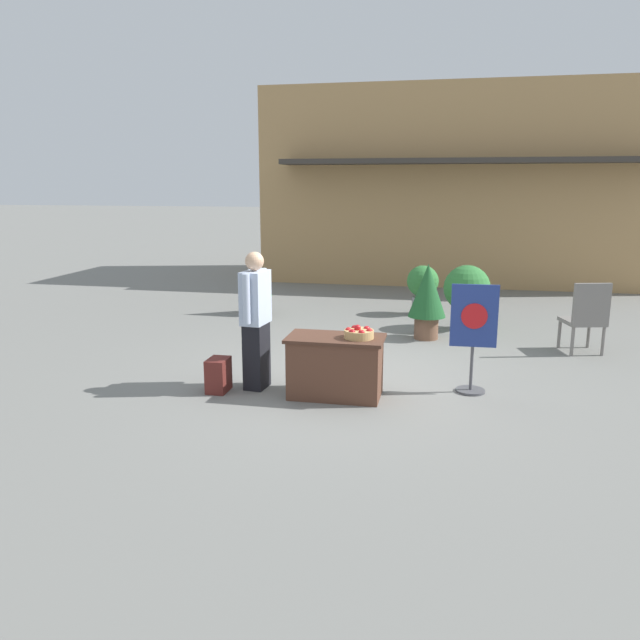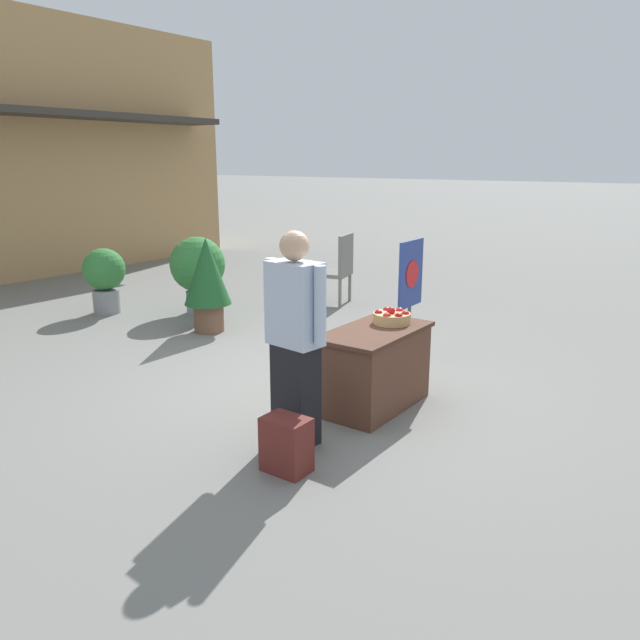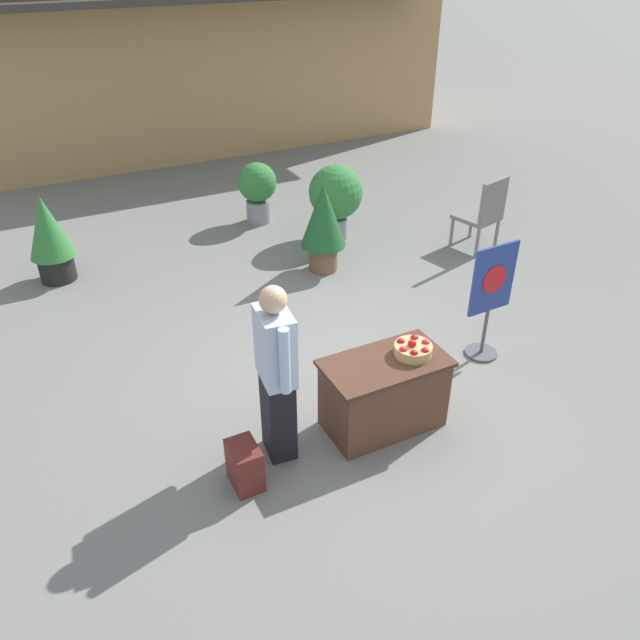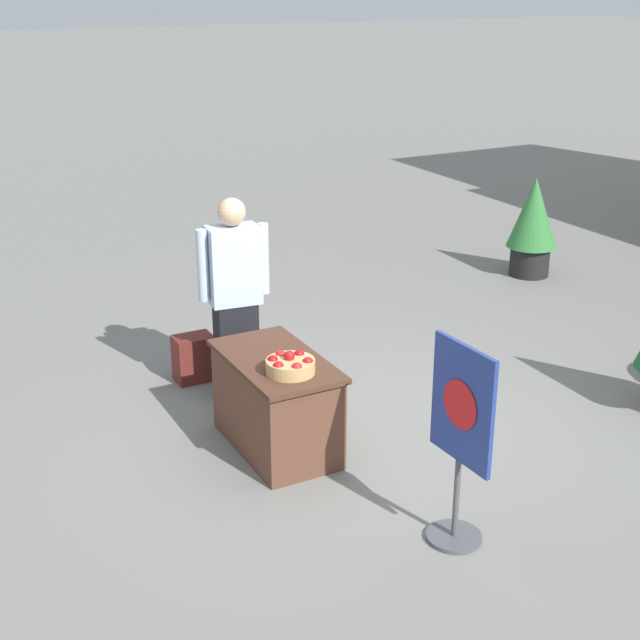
{
  "view_description": "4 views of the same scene",
  "coord_description": "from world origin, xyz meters",
  "views": [
    {
      "loc": [
        1.2,
        -7.81,
        2.53
      ],
      "look_at": [
        -0.43,
        0.01,
        0.78
      ],
      "focal_mm": 35.0,
      "sensor_mm": 36.0,
      "label": 1
    },
    {
      "loc": [
        -4.81,
        -3.48,
        2.25
      ],
      "look_at": [
        -0.34,
        -0.27,
        0.82
      ],
      "focal_mm": 35.0,
      "sensor_mm": 36.0,
      "label": 2
    },
    {
      "loc": [
        -2.69,
        -4.53,
        4.09
      ],
      "look_at": [
        -0.31,
        0.19,
        0.75
      ],
      "focal_mm": 35.0,
      "sensor_mm": 36.0,
      "label": 3
    },
    {
      "loc": [
        5.4,
        -3.24,
        3.38
      ],
      "look_at": [
        -0.5,
        -0.11,
        0.8
      ],
      "focal_mm": 50.0,
      "sensor_mm": 36.0,
      "label": 4
    }
  ],
  "objects": [
    {
      "name": "ground_plane",
      "position": [
        0.0,
        0.0,
        0.0
      ],
      "size": [
        120.0,
        120.0,
        0.0
      ],
      "primitive_type": "plane",
      "color": "slate"
    },
    {
      "name": "patio_chair",
      "position": [
        3.26,
        1.97,
        0.6
      ],
      "size": [
        0.67,
        0.67,
        1.1
      ],
      "rotation": [
        0.0,
        0.0,
        1.82
      ],
      "color": "gray",
      "rests_on": "ground_plane"
    },
    {
      "name": "potted_plant_near_right",
      "position": [
        1.53,
        3.3,
        0.69
      ],
      "size": [
        0.81,
        0.81,
        1.14
      ],
      "color": "gray",
      "rests_on": "ground_plane"
    },
    {
      "name": "backpack",
      "position": [
        -1.54,
        -0.83,
        0.21
      ],
      "size": [
        0.24,
        0.34,
        0.42
      ],
      "color": "maroon",
      "rests_on": "ground_plane"
    },
    {
      "name": "potted_plant_near_left",
      "position": [
        0.88,
        2.44,
        0.72
      ],
      "size": [
        0.62,
        0.62,
        1.26
      ],
      "color": "brown",
      "rests_on": "ground_plane"
    },
    {
      "name": "display_table",
      "position": [
        -0.09,
        -0.7,
        0.37
      ],
      "size": [
        1.16,
        0.64,
        0.74
      ],
      "color": "brown",
      "rests_on": "ground_plane"
    },
    {
      "name": "potted_plant_far_left",
      "position": [
        -2.48,
        3.81,
        0.65
      ],
      "size": [
        0.59,
        0.59,
        1.19
      ],
      "color": "black",
      "rests_on": "ground_plane"
    },
    {
      "name": "poster_board",
      "position": [
        1.53,
        -0.21,
        0.73
      ],
      "size": [
        0.56,
        0.36,
        1.35
      ],
      "rotation": [
        0.0,
        0.0,
        -1.54
      ],
      "color": "#4C4C51",
      "rests_on": "ground_plane"
    },
    {
      "name": "apple_basket",
      "position": [
        0.19,
        -0.72,
        0.8
      ],
      "size": [
        0.35,
        0.35,
        0.16
      ],
      "color": "tan",
      "rests_on": "display_table"
    },
    {
      "name": "potted_plant_far_right",
      "position": [
        0.71,
        4.43,
        0.57
      ],
      "size": [
        0.62,
        0.62,
        0.97
      ],
      "color": "gray",
      "rests_on": "ground_plane"
    },
    {
      "name": "storefront_building",
      "position": [
        1.45,
        9.59,
        2.46
      ],
      "size": [
        10.15,
        4.5,
        4.91
      ],
      "color": "tan",
      "rests_on": "ground_plane"
    },
    {
      "name": "person_visitor",
      "position": [
        -1.12,
        -0.59,
        0.88
      ],
      "size": [
        0.3,
        0.61,
        1.72
      ],
      "rotation": [
        0.0,
        0.0,
        -0.11
      ],
      "color": "black",
      "rests_on": "ground_plane"
    }
  ]
}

